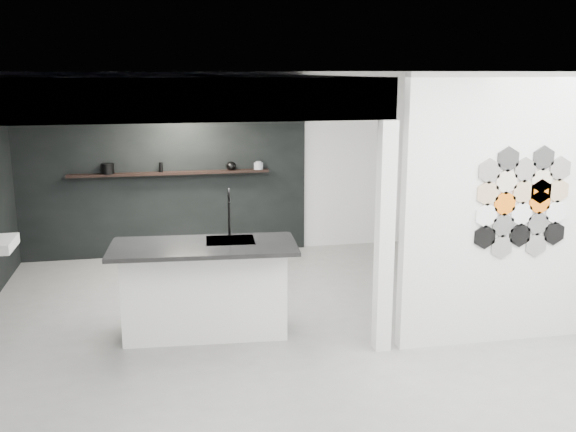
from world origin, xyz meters
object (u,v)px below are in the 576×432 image
Objects in this scene: glass_bowl at (259,166)px; glass_vase at (258,165)px; bottle_dark at (161,167)px; stockpot at (108,169)px; kitchen_island at (205,287)px; utensil_cup at (106,171)px; partition_panel at (515,211)px; kettle at (231,166)px.

glass_bowl is 0.01m from glass_vase.
stockpot is at bearing 180.00° from bottle_dark.
kitchen_island reaches higher than utensil_cup.
bottle_dark is (-1.48, 0.00, 0.01)m from glass_vase.
glass_vase is 2.29m from utensil_cup.
glass_vase is 1.48m from bottle_dark.
bottle_dark is (-0.41, 3.11, 0.86)m from kitchen_island.
partition_panel is 19.47× the size of glass_bowl.
utensil_cup is (-2.29, 0.00, -0.01)m from glass_vase.
bottle_dark reaches higher than glass_bowl.
partition_panel is at bearing -9.29° from kitchen_island.
bottle_dark reaches higher than utensil_cup.
kettle is (-2.50, 3.87, -0.01)m from partition_panel.
stockpot is 1.27× the size of bottle_dark.
kettle is (1.83, 0.00, -0.01)m from stockpot.
kitchen_island is 13.60× the size of bottle_dark.
glass_vase is at bearing 0.00° from bottle_dark.
partition_panel is 4.60m from kettle.
kettle is at bearing 122.90° from partition_panel.
partition_panel is 5.80m from stockpot.
glass_bowl is 1.48m from bottle_dark.
kitchen_island is 13.92× the size of glass_bowl.
kettle is 0.43m from glass_vase.
kitchen_island reaches higher than bottle_dark.
glass_bowl is at bearing 0.00° from utensil_cup.
glass_vase is 0.82× the size of bottle_dark.
partition_panel reaches higher than kettle.
partition_panel is at bearing -41.54° from utensil_cup.
kitchen_island is 3.45m from utensil_cup.
glass_bowl is (0.43, 0.00, -0.01)m from kettle.
utensil_cup is (-1.21, 3.11, 0.84)m from kitchen_island.
partition_panel is 4.39m from glass_bowl.
bottle_dark is at bearing 0.00° from stockpot.
utensil_cup is at bearing 180.00° from glass_vase.
partition_panel reaches higher than stockpot.
partition_panel is 23.19× the size of glass_vase.
glass_vase is at bearing -9.99° from kettle.
kitchen_island is (-3.15, 0.75, -0.87)m from partition_panel.
stockpot is (-1.18, 3.11, 0.87)m from kitchen_island.
bottle_dark is at bearing 170.01° from kettle.
utensil_cup is (-1.86, 0.00, -0.02)m from kettle.
partition_panel is at bearing -61.77° from glass_vase.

